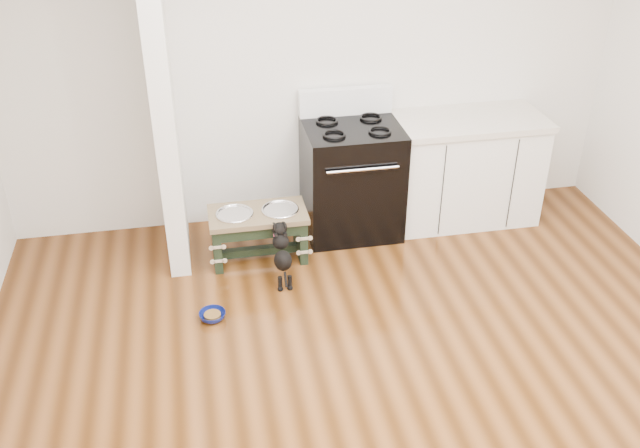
{
  "coord_description": "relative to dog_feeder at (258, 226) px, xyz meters",
  "views": [
    {
      "loc": [
        -0.98,
        -2.87,
        3.12
      ],
      "look_at": [
        -0.14,
        1.47,
        0.48
      ],
      "focal_mm": 40.0,
      "sensor_mm": 36.0,
      "label": 1
    }
  ],
  "objects": [
    {
      "name": "dog_feeder",
      "position": [
        0.0,
        0.0,
        0.0
      ],
      "size": [
        0.75,
        0.4,
        0.43
      ],
      "color": "black",
      "rests_on": "ground"
    },
    {
      "name": "oven_range",
      "position": [
        0.81,
        0.31,
        0.18
      ],
      "size": [
        0.76,
        0.69,
        1.14
      ],
      "color": "black",
      "rests_on": "ground"
    },
    {
      "name": "cabinet_run",
      "position": [
        1.79,
        0.33,
        0.16
      ],
      "size": [
        1.24,
        0.64,
        0.91
      ],
      "color": "white",
      "rests_on": "ground"
    },
    {
      "name": "puppy",
      "position": [
        0.13,
        -0.35,
        -0.04
      ],
      "size": [
        0.13,
        0.39,
        0.46
      ],
      "color": "black",
      "rests_on": "ground"
    },
    {
      "name": "room_shell",
      "position": [
        0.56,
        -1.85,
        1.33
      ],
      "size": [
        5.0,
        5.0,
        5.0
      ],
      "color": "silver",
      "rests_on": "ground"
    },
    {
      "name": "floor_bowl",
      "position": [
        -0.42,
        -0.71,
        -0.26
      ],
      "size": [
        0.24,
        0.24,
        0.06
      ],
      "rotation": [
        0.0,
        0.0,
        0.38
      ],
      "color": "navy",
      "rests_on": "ground"
    },
    {
      "name": "partition_wall",
      "position": [
        -0.62,
        0.25,
        1.06
      ],
      "size": [
        0.15,
        0.8,
        2.7
      ],
      "primitive_type": "cube",
      "color": "silver",
      "rests_on": "ground"
    },
    {
      "name": "ground",
      "position": [
        0.56,
        -1.85,
        -0.29
      ],
      "size": [
        5.0,
        5.0,
        0.0
      ],
      "primitive_type": "plane",
      "color": "#42220B",
      "rests_on": "ground"
    }
  ]
}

